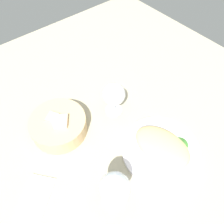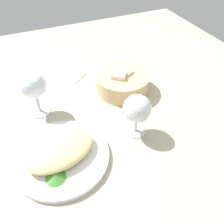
% 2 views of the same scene
% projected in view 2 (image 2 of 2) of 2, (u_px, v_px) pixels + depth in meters
% --- Properties ---
extents(ground_plane, '(1.40, 1.40, 0.02)m').
position_uv_depth(ground_plane, '(96.00, 121.00, 0.70)').
color(ground_plane, '#AEA689').
extents(plate, '(0.24, 0.24, 0.01)m').
position_uv_depth(plate, '(61.00, 157.00, 0.59)').
color(plate, white).
rests_on(plate, ground_plane).
extents(omelette, '(0.20, 0.15, 0.04)m').
position_uv_depth(omelette, '(60.00, 150.00, 0.57)').
color(omelette, '#E8CD81').
rests_on(omelette, plate).
extents(lettuce_garnish, '(0.05, 0.05, 0.02)m').
position_uv_depth(lettuce_garnish, '(55.00, 176.00, 0.53)').
color(lettuce_garnish, '#448D34').
rests_on(lettuce_garnish, plate).
extents(bread_basket, '(0.18, 0.18, 0.07)m').
position_uv_depth(bread_basket, '(122.00, 82.00, 0.78)').
color(bread_basket, tan).
rests_on(bread_basket, ground_plane).
extents(wine_glass_near, '(0.08, 0.08, 0.12)m').
position_uv_depth(wine_glass_near, '(137.00, 110.00, 0.60)').
color(wine_glass_near, silver).
rests_on(wine_glass_near, ground_plane).
extents(wine_glass_far, '(0.07, 0.07, 0.14)m').
position_uv_depth(wine_glass_far, '(33.00, 87.00, 0.66)').
color(wine_glass_far, silver).
rests_on(wine_glass_far, ground_plane).
extents(folded_napkin, '(0.12, 0.13, 0.01)m').
position_uv_depth(folded_napkin, '(69.00, 73.00, 0.87)').
color(folded_napkin, white).
rests_on(folded_napkin, ground_plane).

